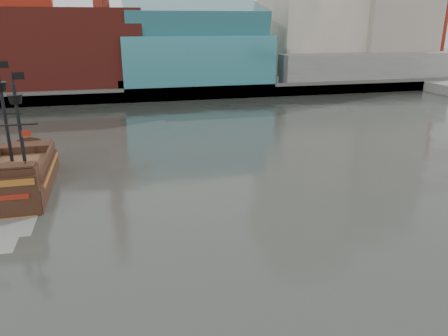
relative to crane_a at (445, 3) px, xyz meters
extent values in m
plane|color=#252723|center=(-78.63, -82.00, -19.11)|extent=(400.00, 400.00, 0.00)
cube|color=slate|center=(-78.63, 10.00, -18.11)|extent=(220.00, 60.00, 2.00)
cube|color=#4C4C49|center=(-78.63, -19.50, -17.81)|extent=(220.00, 1.00, 2.60)
cube|color=maroon|center=(-100.63, -10.00, -9.61)|extent=(42.00, 18.00, 15.00)
cube|color=teal|center=(-68.63, -12.00, -12.11)|extent=(30.00, 16.00, 10.00)
cube|color=slate|center=(-30.63, -16.00, -14.11)|extent=(40.00, 6.00, 6.00)
cube|color=teal|center=(-68.63, -12.00, -4.11)|extent=(28.00, 14.94, 8.78)
cube|color=slate|center=(-0.63, 0.00, -15.61)|extent=(4.00, 4.00, 3.00)
cylinder|color=maroon|center=(-0.63, 0.00, -1.11)|extent=(1.40, 1.40, 32.00)
cube|color=slate|center=(9.37, 10.00, -15.61)|extent=(4.00, 4.00, 3.00)
cylinder|color=maroon|center=(9.37, 10.00, -4.11)|extent=(1.40, 1.40, 26.00)
cube|color=black|center=(-94.21, -63.34, -18.49)|extent=(5.27, 12.54, 2.71)
cube|color=#4A2D1B|center=(-94.21, -63.34, -16.98)|extent=(4.74, 11.29, 0.31)
cube|color=black|center=(-94.23, -58.34, -16.61)|extent=(4.44, 2.52, 1.04)
cube|color=black|center=(-94.19, -68.77, -16.19)|extent=(4.96, 1.69, 1.88)
cube|color=black|center=(-94.18, -69.73, -17.86)|extent=(5.11, 0.28, 4.17)
cube|color=#94551C|center=(-94.18, -69.88, -16.19)|extent=(4.70, 0.10, 0.52)
cube|color=maroon|center=(-94.18, -69.88, -17.34)|extent=(3.65, 0.10, 0.42)
cylinder|color=black|center=(-95.05, -61.78, -12.75)|extent=(0.29, 0.29, 8.14)
cylinder|color=black|center=(-93.26, -65.22, -13.06)|extent=(0.29, 0.29, 7.51)
cone|color=black|center=(-95.05, -61.78, -9.93)|extent=(1.15, 1.15, 0.73)
cone|color=black|center=(-93.26, -65.22, -10.56)|extent=(1.15, 1.15, 0.73)
cube|color=black|center=(-94.58, -61.78, -8.05)|extent=(0.94, 0.04, 0.57)
cube|color=black|center=(-92.79, -65.22, -8.68)|extent=(0.94, 0.04, 0.57)
cube|color=gray|center=(-94.18, -71.48, -19.11)|extent=(4.45, 3.77, 0.02)
camera|label=1|loc=(-85.26, -103.99, -4.50)|focal=35.00mm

